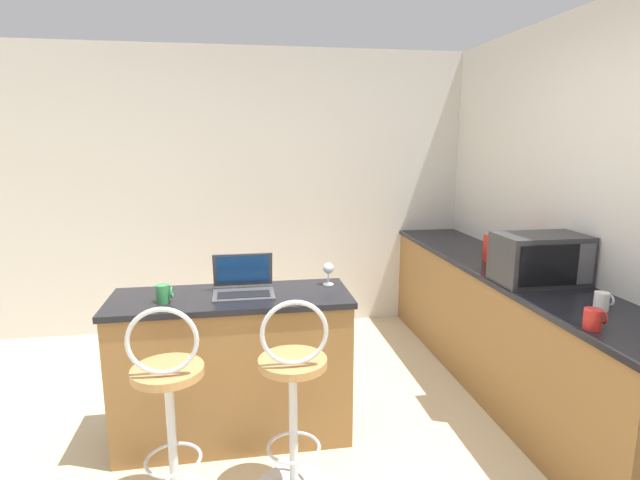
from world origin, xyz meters
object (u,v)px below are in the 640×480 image
object	(u,v)px
bar_stool_far	(294,402)
microwave	(540,259)
mug_white	(602,301)
wine_glass_tall	(328,269)
mug_red	(593,319)
mug_green	(164,294)
laptop	(243,283)
bar_stool_near	(170,413)
toaster	(505,251)

from	to	relation	value
bar_stool_far	microwave	distance (m)	1.78
mug_white	wine_glass_tall	bearing A→B (deg)	152.23
mug_red	bar_stool_far	bearing A→B (deg)	170.30
mug_red	mug_white	xyz separation A→B (m)	(0.23, 0.23, -0.00)
mug_green	mug_red	bearing A→B (deg)	-19.76
mug_green	mug_red	xyz separation A→B (m)	(2.08, -0.75, -0.00)
wine_glass_tall	mug_green	xyz separation A→B (m)	(-0.96, -0.19, -0.05)
laptop	microwave	size ratio (longest dim) A/B	0.65
wine_glass_tall	mug_red	bearing A→B (deg)	-40.11
bar_stool_near	laptop	world-z (taller)	laptop
toaster	mug_red	size ratio (longest dim) A/B	3.04
toaster	mug_green	bearing A→B (deg)	-168.18
microwave	mug_red	size ratio (longest dim) A/B	5.31
mug_red	mug_green	bearing A→B (deg)	160.24
mug_red	toaster	bearing A→B (deg)	78.92
microwave	mug_green	world-z (taller)	microwave
bar_stool_far	laptop	bearing A→B (deg)	109.93
microwave	mug_white	xyz separation A→B (m)	(0.03, -0.53, -0.11)
wine_glass_tall	mug_red	distance (m)	1.46
mug_white	microwave	bearing A→B (deg)	92.77
mug_green	mug_red	world-z (taller)	mug_green
bar_stool_far	mug_green	distance (m)	0.94
mug_green	mug_red	size ratio (longest dim) A/B	1.00
mug_green	bar_stool_near	bearing A→B (deg)	-82.12
bar_stool_near	mug_red	xyz separation A→B (m)	(2.01, -0.24, 0.44)
toaster	mug_red	xyz separation A→B (m)	(-0.24, -1.23, -0.05)
bar_stool_near	toaster	xyz separation A→B (m)	(2.25, 0.99, 0.49)
wine_glass_tall	toaster	bearing A→B (deg)	12.23
laptop	bar_stool_near	bearing A→B (deg)	-121.01
mug_white	bar_stool_far	bearing A→B (deg)	179.61
mug_green	toaster	bearing A→B (deg)	11.82
mug_white	mug_green	bearing A→B (deg)	167.40
wine_glass_tall	laptop	bearing A→B (deg)	-171.29
bar_stool_far	bar_stool_near	bearing A→B (deg)	180.00
bar_stool_near	wine_glass_tall	distance (m)	1.23
bar_stool_far	microwave	xyz separation A→B (m)	(1.62, 0.52, 0.54)
toaster	mug_white	world-z (taller)	toaster
toaster	bar_stool_far	bearing A→B (deg)	-149.13
mug_green	microwave	bearing A→B (deg)	0.33
toaster	wine_glass_tall	bearing A→B (deg)	-167.77
bar_stool_far	mug_white	size ratio (longest dim) A/B	10.75
laptop	wine_glass_tall	xyz separation A→B (m)	(0.52, 0.08, 0.04)
bar_stool_far	laptop	xyz separation A→B (m)	(-0.22, 0.62, 0.45)
laptop	toaster	world-z (taller)	laptop
microwave	wine_glass_tall	distance (m)	1.33
laptop	wine_glass_tall	world-z (taller)	laptop
toaster	microwave	bearing A→B (deg)	-94.45
microwave	laptop	bearing A→B (deg)	176.95
laptop	microwave	xyz separation A→B (m)	(1.84, -0.10, 0.10)
bar_stool_near	wine_glass_tall	xyz separation A→B (m)	(0.89, 0.70, 0.49)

